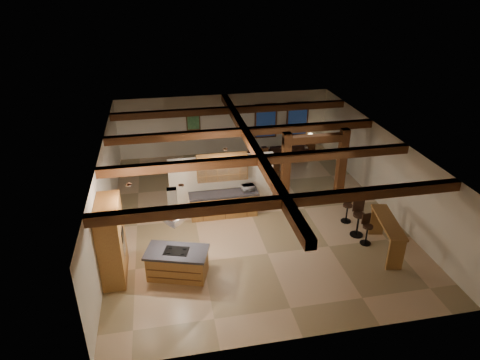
% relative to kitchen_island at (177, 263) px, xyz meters
% --- Properties ---
extents(ground, '(12.00, 12.00, 0.00)m').
position_rel_kitchen_island_xyz_m(ground, '(2.87, 3.01, -0.45)').
color(ground, '#CAAC87').
rests_on(ground, ground).
extents(room_walls, '(12.00, 12.00, 12.00)m').
position_rel_kitchen_island_xyz_m(room_walls, '(2.87, 3.01, 1.33)').
color(room_walls, beige).
rests_on(room_walls, ground).
extents(ceiling_beams, '(10.00, 12.00, 0.28)m').
position_rel_kitchen_island_xyz_m(ceiling_beams, '(2.87, 3.01, 2.31)').
color(ceiling_beams, '#431E10').
rests_on(ceiling_beams, room_walls).
extents(timber_posts, '(2.50, 0.30, 2.90)m').
position_rel_kitchen_island_xyz_m(timber_posts, '(5.37, 3.51, 1.32)').
color(timber_posts, '#431E10').
rests_on(timber_posts, ground).
extents(partition_wall, '(3.80, 0.18, 2.20)m').
position_rel_kitchen_island_xyz_m(partition_wall, '(1.87, 3.51, 0.65)').
color(partition_wall, beige).
rests_on(partition_wall, ground).
extents(pantry_cabinet, '(0.67, 1.60, 2.40)m').
position_rel_kitchen_island_xyz_m(pantry_cabinet, '(-1.80, 0.41, 0.75)').
color(pantry_cabinet, olive).
rests_on(pantry_cabinet, ground).
extents(back_counter, '(2.50, 0.66, 0.94)m').
position_rel_kitchen_island_xyz_m(back_counter, '(1.87, 3.12, 0.03)').
color(back_counter, olive).
rests_on(back_counter, ground).
extents(upper_display_cabinet, '(1.80, 0.36, 0.95)m').
position_rel_kitchen_island_xyz_m(upper_display_cabinet, '(1.87, 3.32, 1.40)').
color(upper_display_cabinet, olive).
rests_on(upper_display_cabinet, partition_wall).
extents(range_hood, '(1.10, 1.10, 1.40)m').
position_rel_kitchen_island_xyz_m(range_hood, '(-0.00, 0.00, 1.34)').
color(range_hood, silver).
rests_on(range_hood, room_walls).
extents(back_windows, '(2.70, 0.07, 1.70)m').
position_rel_kitchen_island_xyz_m(back_windows, '(5.67, 8.94, 1.05)').
color(back_windows, '#431E10').
rests_on(back_windows, room_walls).
extents(framed_art, '(0.65, 0.05, 0.85)m').
position_rel_kitchen_island_xyz_m(framed_art, '(1.37, 8.94, 1.25)').
color(framed_art, '#431E10').
rests_on(framed_art, room_walls).
extents(recessed_cans, '(3.16, 2.46, 0.03)m').
position_rel_kitchen_island_xyz_m(recessed_cans, '(0.33, 1.08, 2.42)').
color(recessed_cans, silver).
rests_on(recessed_cans, room_walls).
extents(kitchen_island, '(1.99, 1.44, 0.89)m').
position_rel_kitchen_island_xyz_m(kitchen_island, '(0.00, 0.00, 0.00)').
color(kitchen_island, olive).
rests_on(kitchen_island, ground).
extents(dining_table, '(2.13, 1.64, 0.66)m').
position_rel_kitchen_island_xyz_m(dining_table, '(3.62, 5.68, -0.12)').
color(dining_table, '#3C1B0F').
rests_on(dining_table, ground).
extents(sofa, '(2.18, 0.92, 0.63)m').
position_rel_kitchen_island_xyz_m(sofa, '(5.61, 8.01, -0.13)').
color(sofa, black).
rests_on(sofa, ground).
extents(microwave, '(0.45, 0.33, 0.23)m').
position_rel_kitchen_island_xyz_m(microwave, '(2.77, 3.12, 0.61)').
color(microwave, '#B2B2B6').
rests_on(microwave, back_counter).
extents(bar_counter, '(0.91, 2.17, 1.11)m').
position_rel_kitchen_island_xyz_m(bar_counter, '(6.58, -0.01, 0.30)').
color(bar_counter, olive).
rests_on(bar_counter, ground).
extents(side_table, '(0.45, 0.45, 0.54)m').
position_rel_kitchen_island_xyz_m(side_table, '(7.05, 8.52, -0.18)').
color(side_table, '#431E10').
rests_on(side_table, ground).
extents(table_lamp, '(0.26, 0.26, 0.31)m').
position_rel_kitchen_island_xyz_m(table_lamp, '(7.05, 8.52, 0.31)').
color(table_lamp, black).
rests_on(table_lamp, side_table).
extents(bar_stool_a, '(0.37, 0.37, 1.05)m').
position_rel_kitchen_island_xyz_m(bar_stool_a, '(6.17, 0.49, 0.09)').
color(bar_stool_a, black).
rests_on(bar_stool_a, ground).
extents(bar_stool_b, '(0.44, 0.46, 1.27)m').
position_rel_kitchen_island_xyz_m(bar_stool_b, '(6.10, 1.02, 0.20)').
color(bar_stool_b, black).
rests_on(bar_stool_b, ground).
extents(bar_stool_c, '(0.38, 0.39, 1.05)m').
position_rel_kitchen_island_xyz_m(bar_stool_c, '(6.11, 1.90, 0.09)').
color(bar_stool_c, black).
rests_on(bar_stool_c, ground).
extents(dining_chairs, '(2.22, 2.22, 1.18)m').
position_rel_kitchen_island_xyz_m(dining_chairs, '(3.62, 5.68, 0.15)').
color(dining_chairs, '#431E10').
rests_on(dining_chairs, ground).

